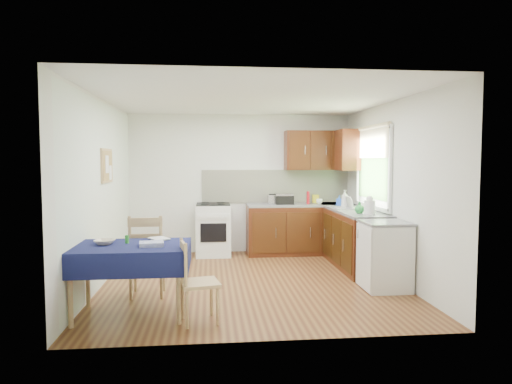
{
  "coord_description": "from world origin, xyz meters",
  "views": [
    {
      "loc": [
        -0.56,
        -6.19,
        1.68
      ],
      "look_at": [
        0.11,
        0.33,
        1.22
      ],
      "focal_mm": 32.0,
      "sensor_mm": 36.0,
      "label": 1
    }
  ],
  "objects": [
    {
      "name": "corkboard",
      "position": [
        -1.97,
        0.3,
        1.6
      ],
      "size": [
        0.04,
        0.62,
        0.47
      ],
      "color": "tan",
      "rests_on": "wall_left"
    },
    {
      "name": "cup",
      "position": [
        1.38,
        1.73,
        0.94
      ],
      "size": [
        0.13,
        0.13,
        0.09
      ],
      "primitive_type": "imported",
      "rotation": [
        0.0,
        0.0,
        -0.2
      ],
      "color": "white",
      "rests_on": "worktop_back"
    },
    {
      "name": "sauce_bottle",
      "position": [
        1.18,
        1.71,
        1.01
      ],
      "size": [
        0.05,
        0.05,
        0.22
      ],
      "primitive_type": "cylinder",
      "color": "red",
      "rests_on": "worktop_back"
    },
    {
      "name": "spice_jar",
      "position": [
        -1.46,
        -1.13,
        0.81
      ],
      "size": [
        0.04,
        0.04,
        0.09
      ],
      "primitive_type": "cylinder",
      "color": "#248729",
      "rests_on": "dining_table"
    },
    {
      "name": "splashback",
      "position": [
        0.65,
        2.08,
        1.2
      ],
      "size": [
        2.7,
        0.02,
        0.6
      ],
      "primitive_type": "cube",
      "color": "#F2ECCD",
      "rests_on": "wall_back"
    },
    {
      "name": "fridge",
      "position": [
        1.7,
        -0.55,
        0.44
      ],
      "size": [
        0.58,
        0.6,
        0.89
      ],
      "color": "white",
      "rests_on": "ground"
    },
    {
      "name": "wall_front",
      "position": [
        0.0,
        -2.1,
        1.25
      ],
      "size": [
        4.0,
        0.02,
        2.5
      ],
      "primitive_type": "cube",
      "color": "silver",
      "rests_on": "ground"
    },
    {
      "name": "sandwich_press",
      "position": [
        0.75,
        1.76,
        0.99
      ],
      "size": [
        0.32,
        0.28,
        0.19
      ],
      "rotation": [
        0.0,
        0.0,
        0.27
      ],
      "color": "black",
      "rests_on": "worktop_back"
    },
    {
      "name": "wall_left",
      "position": [
        -2.0,
        0.0,
        1.25
      ],
      "size": [
        0.02,
        4.2,
        2.5
      ],
      "primitive_type": "cube",
      "color": "silver",
      "rests_on": "ground"
    },
    {
      "name": "yellow_packet",
      "position": [
        1.37,
        1.96,
        0.97
      ],
      "size": [
        0.11,
        0.08,
        0.15
      ],
      "primitive_type": "cube",
      "rotation": [
        0.0,
        0.0,
        0.06
      ],
      "color": "yellow",
      "rests_on": "worktop_back"
    },
    {
      "name": "worktop_corner",
      "position": [
        1.7,
        1.8,
        0.88
      ],
      "size": [
        0.6,
        0.6,
        0.04
      ],
      "primitive_type": "cube",
      "color": "#5F5F63",
      "rests_on": "base_cabinets"
    },
    {
      "name": "upper_cabinets",
      "position": [
        1.52,
        1.8,
        1.85
      ],
      "size": [
        1.2,
        0.85,
        0.7
      ],
      "color": "#371909",
      "rests_on": "wall_back"
    },
    {
      "name": "kettle",
      "position": [
        1.73,
        0.13,
        1.02
      ],
      "size": [
        0.16,
        0.16,
        0.27
      ],
      "color": "white",
      "rests_on": "worktop_right"
    },
    {
      "name": "book",
      "position": [
        -1.22,
        -0.97,
        0.78
      ],
      "size": [
        0.28,
        0.3,
        0.02
      ],
      "primitive_type": "imported",
      "rotation": [
        0.0,
        0.0,
        0.55
      ],
      "color": "white",
      "rests_on": "dining_table"
    },
    {
      "name": "tea_towel",
      "position": [
        -1.18,
        -1.32,
        0.79
      ],
      "size": [
        0.28,
        0.23,
        0.05
      ],
      "primitive_type": "cube",
      "rotation": [
        0.0,
        0.0,
        0.13
      ],
      "color": "navy",
      "rests_on": "dining_table"
    },
    {
      "name": "soap_bottle_b",
      "position": [
        1.65,
        1.4,
        0.99
      ],
      "size": [
        0.11,
        0.11,
        0.17
      ],
      "primitive_type": "imported",
      "rotation": [
        0.0,
        0.0,
        2.52
      ],
      "color": "blue",
      "rests_on": "worktop_right"
    },
    {
      "name": "dish_rack",
      "position": [
        1.65,
        0.88,
        0.92
      ],
      "size": [
        0.44,
        0.33,
        0.21
      ],
      "rotation": [
        0.0,
        0.0,
        0.13
      ],
      "color": "#939398",
      "rests_on": "worktop_right"
    },
    {
      "name": "soap_bottle_a",
      "position": [
        1.62,
        0.98,
        1.05
      ],
      "size": [
        0.14,
        0.14,
        0.29
      ],
      "primitive_type": "imported",
      "rotation": [
        0.0,
        0.0,
        0.3
      ],
      "color": "white",
      "rests_on": "worktop_right"
    },
    {
      "name": "plate_bowl",
      "position": [
        -1.69,
        -1.17,
        0.79
      ],
      "size": [
        0.25,
        0.25,
        0.05
      ],
      "primitive_type": "imported",
      "rotation": [
        0.0,
        0.0,
        -0.17
      ],
      "color": "beige",
      "rests_on": "dining_table"
    },
    {
      "name": "chair_far",
      "position": [
        -1.33,
        -0.57,
        0.54
      ],
      "size": [
        0.45,
        0.45,
        1.01
      ],
      "rotation": [
        0.0,
        0.0,
        3.16
      ],
      "color": "tan",
      "rests_on": "ground"
    },
    {
      "name": "soap_bottle_c",
      "position": [
        1.61,
        0.23,
        0.99
      ],
      "size": [
        0.18,
        0.18,
        0.17
      ],
      "primitive_type": "imported",
      "rotation": [
        0.0,
        0.0,
        3.52
      ],
      "color": "#258939",
      "rests_on": "worktop_right"
    },
    {
      "name": "worktop_right",
      "position": [
        1.7,
        0.65,
        0.88
      ],
      "size": [
        0.6,
        1.7,
        0.04
      ],
      "primitive_type": "cube",
      "color": "#5F5F63",
      "rests_on": "base_cabinets"
    },
    {
      "name": "wall_right",
      "position": [
        2.0,
        0.0,
        1.25
      ],
      "size": [
        0.02,
        4.2,
        2.5
      ],
      "primitive_type": "cube",
      "color": "silver",
      "rests_on": "ground"
    },
    {
      "name": "toaster",
      "position": [
        0.59,
        1.8,
        0.98
      ],
      "size": [
        0.23,
        0.14,
        0.18
      ],
      "rotation": [
        0.0,
        0.0,
        -0.17
      ],
      "color": "#B9BABE",
      "rests_on": "worktop_back"
    },
    {
      "name": "stove",
      "position": [
        -0.5,
        1.8,
        0.46
      ],
      "size": [
        0.6,
        0.61,
        0.92
      ],
      "color": "white",
      "rests_on": "ground"
    },
    {
      "name": "base_cabinets",
      "position": [
        1.36,
        1.26,
        0.43
      ],
      "size": [
        1.9,
        2.3,
        0.86
      ],
      "color": "#371909",
      "rests_on": "ground"
    },
    {
      "name": "dining_table",
      "position": [
        -1.41,
        -1.24,
        0.66
      ],
      "size": [
        1.27,
        0.86,
        0.77
      ],
      "rotation": [
        0.0,
        0.0,
        0.42
      ],
      "color": "#0F103E",
      "rests_on": "ground"
    },
    {
      "name": "wall_back",
      "position": [
        0.0,
        2.1,
        1.25
      ],
      "size": [
        4.0,
        0.02,
        2.5
      ],
      "primitive_type": "cube",
      "color": "silver",
      "rests_on": "ground"
    },
    {
      "name": "window",
      "position": [
        1.97,
        0.7,
        1.65
      ],
      "size": [
        0.04,
        1.48,
        1.26
      ],
      "color": "#345D26",
      "rests_on": "wall_right"
    },
    {
      "name": "ceiling",
      "position": [
        0.0,
        0.0,
        2.5
      ],
      "size": [
        4.0,
        4.2,
        0.02
      ],
      "primitive_type": "cube",
      "color": "white",
      "rests_on": "wall_back"
    },
    {
      "name": "chair_near",
      "position": [
        -0.71,
        -1.54,
        0.46
      ],
      "size": [
        0.45,
        0.45,
        0.86
      ],
      "rotation": [
        0.0,
        0.0,
        1.76
      ],
      "color": "tan",
      "rests_on": "ground"
    },
    {
      "name": "worktop_back",
      "position": [
        1.05,
        1.8,
        0.88
      ],
      "size": [
        1.9,
        0.6,
        0.04
      ],
      "primitive_type": "cube",
      "color": "#5F5F63",
      "rests_on": "base_cabinets"
    },
    {
      "name": "floor",
      "position": [
        0.0,
        0.0,
        0.0
      ],
      "size": [
        4.2,
        4.2,
        0.0
      ],
      "primitive_type": "plane",
      "color": "#4F2715",
      "rests_on": "ground"
    }
  ]
}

